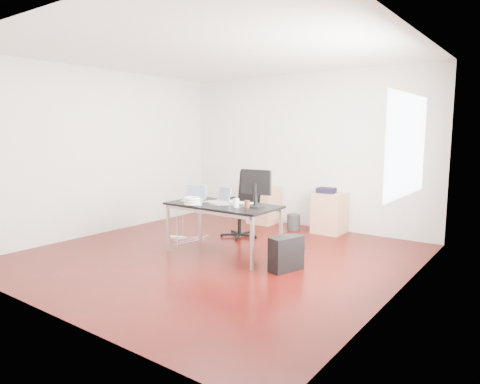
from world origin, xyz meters
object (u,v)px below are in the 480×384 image
Objects in this scene: filing_cabinet_left at (264,205)px; filing_cabinet_right at (330,213)px; desk at (223,208)px; pc_tower at (286,254)px; office_chair at (243,200)px.

filing_cabinet_right is at bearing 0.00° from filing_cabinet_left.
desk is 2.29× the size of filing_cabinet_left.
filing_cabinet_left is 2.87m from pc_tower.
office_chair is 1.13m from filing_cabinet_left.
filing_cabinet_right is (1.08, 1.07, -0.26)m from office_chair.
pc_tower is (0.43, -2.24, -0.13)m from filing_cabinet_right.
pc_tower is at bearing -51.25° from filing_cabinet_left.
filing_cabinet_left is 1.00× the size of filing_cabinet_right.
office_chair is 1.54× the size of filing_cabinet_left.
desk is 2.27m from filing_cabinet_left.
desk is 3.56× the size of pc_tower.
filing_cabinet_right reaches higher than pc_tower.
desk reaches higher than pc_tower.
desk reaches higher than filing_cabinet_left.
filing_cabinet_left is (-0.28, 1.07, -0.26)m from office_chair.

